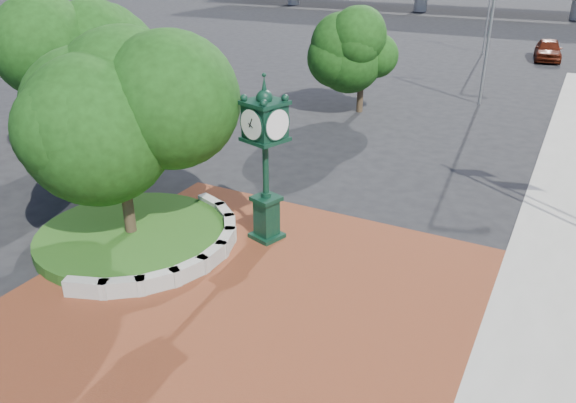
# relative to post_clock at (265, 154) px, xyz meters

# --- Properties ---
(ground) EXTENTS (200.00, 200.00, 0.00)m
(ground) POSITION_rel_post_clock_xyz_m (1.18, -2.24, -2.97)
(ground) COLOR black
(ground) RESTS_ON ground
(plaza) EXTENTS (12.00, 12.00, 0.04)m
(plaza) POSITION_rel_post_clock_xyz_m (1.18, -3.24, -2.95)
(plaza) COLOR brown
(plaza) RESTS_ON ground
(planter_wall) EXTENTS (2.96, 6.77, 0.54)m
(planter_wall) POSITION_rel_post_clock_xyz_m (-1.53, -2.24, -2.70)
(planter_wall) COLOR #9E9B93
(planter_wall) RESTS_ON ground
(grass_bed) EXTENTS (6.10, 6.10, 0.40)m
(grass_bed) POSITION_rel_post_clock_xyz_m (-3.82, -2.24, -2.77)
(grass_bed) COLOR #194313
(grass_bed) RESTS_ON ground
(tree_planter) EXTENTS (5.20, 5.20, 6.33)m
(tree_planter) POSITION_rel_post_clock_xyz_m (-3.82, -2.24, 0.75)
(tree_planter) COLOR #38281C
(tree_planter) RESTS_ON ground
(tree_northwest) EXTENTS (5.60, 5.60, 6.93)m
(tree_northwest) POSITION_rel_post_clock_xyz_m (-11.82, 2.76, 1.15)
(tree_northwest) COLOR #38281C
(tree_northwest) RESTS_ON ground
(tree_street) EXTENTS (4.40, 4.40, 5.45)m
(tree_street) POSITION_rel_post_clock_xyz_m (-2.82, 15.76, 0.27)
(tree_street) COLOR #38281C
(tree_street) RESTS_ON ground
(post_clock) EXTENTS (1.36, 1.36, 5.41)m
(post_clock) POSITION_rel_post_clock_xyz_m (0.00, 0.00, 0.00)
(post_clock) COLOR black
(post_clock) RESTS_ON ground
(parked_car) EXTENTS (2.58, 5.19, 1.70)m
(parked_car) POSITION_rel_post_clock_xyz_m (5.32, 37.55, -2.12)
(parked_car) COLOR #54190C
(parked_car) RESTS_ON ground
(street_lamp_near) EXTENTS (2.04, 0.77, 9.30)m
(street_lamp_near) POSITION_rel_post_clock_xyz_m (3.22, 20.82, 2.48)
(street_lamp_near) COLOR slate
(street_lamp_near) RESTS_ON ground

